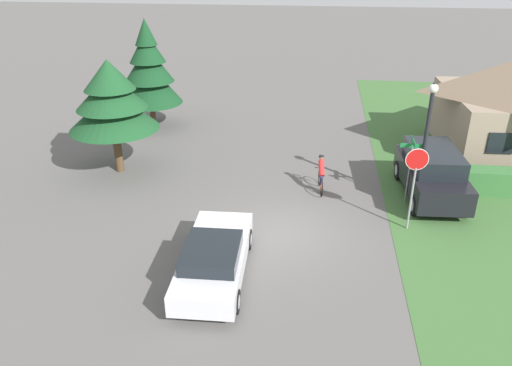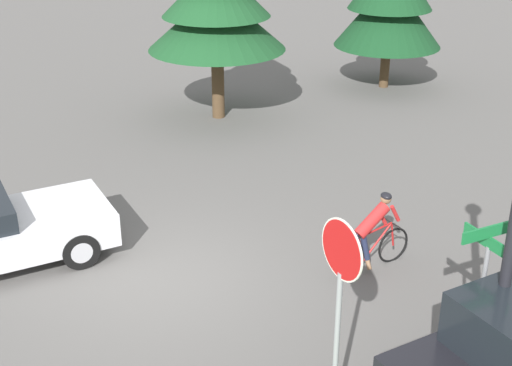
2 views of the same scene
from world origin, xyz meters
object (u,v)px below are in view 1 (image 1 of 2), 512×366
(cyclist, at_px, (321,174))
(conifer_tall_near, at_px, (111,100))
(sedan_left_lane, at_px, (214,259))
(conifer_tall_far, at_px, (149,71))
(street_lamp, at_px, (427,132))
(street_name_sign, at_px, (411,159))
(stop_sign, at_px, (415,173))
(parked_suv_right, at_px, (432,173))

(cyclist, xyz_separation_m, conifer_tall_near, (-8.71, 0.81, 2.49))
(sedan_left_lane, distance_m, conifer_tall_far, 14.51)
(street_lamp, xyz_separation_m, street_name_sign, (-0.40, 0.06, -1.12))
(cyclist, height_order, conifer_tall_near, conifer_tall_near)
(sedan_left_lane, bearing_deg, conifer_tall_near, 36.75)
(stop_sign, relative_size, street_lamp, 0.64)
(sedan_left_lane, height_order, street_name_sign, street_name_sign)
(stop_sign, relative_size, street_name_sign, 1.17)
(cyclist, height_order, stop_sign, stop_sign)
(street_name_sign, height_order, conifer_tall_near, conifer_tall_near)
(parked_suv_right, bearing_deg, street_name_sign, 119.58)
(stop_sign, distance_m, street_lamp, 2.20)
(stop_sign, bearing_deg, street_lamp, -110.92)
(parked_suv_right, xyz_separation_m, conifer_tall_near, (-12.94, 0.79, 2.18))
(sedan_left_lane, bearing_deg, street_lamp, -52.05)
(stop_sign, distance_m, conifer_tall_near, 12.30)
(cyclist, relative_size, stop_sign, 0.56)
(street_lamp, height_order, conifer_tall_far, conifer_tall_far)
(stop_sign, bearing_deg, cyclist, -45.09)
(cyclist, bearing_deg, conifer_tall_far, 48.16)
(conifer_tall_far, bearing_deg, stop_sign, -37.69)
(sedan_left_lane, distance_m, stop_sign, 7.24)
(stop_sign, height_order, conifer_tall_far, conifer_tall_far)
(cyclist, relative_size, parked_suv_right, 0.36)
(cyclist, relative_size, conifer_tall_far, 0.30)
(parked_suv_right, xyz_separation_m, street_name_sign, (-0.98, -0.64, 0.78))
(street_lamp, bearing_deg, cyclist, 169.39)
(parked_suv_right, distance_m, street_lamp, 2.11)
(stop_sign, bearing_deg, parked_suv_right, -117.91)
(cyclist, distance_m, conifer_tall_near, 9.10)
(sedan_left_lane, height_order, street_lamp, street_lamp)
(street_lamp, height_order, conifer_tall_near, conifer_tall_near)
(street_name_sign, bearing_deg, parked_suv_right, 32.91)
(parked_suv_right, bearing_deg, street_lamp, 136.63)
(parked_suv_right, height_order, conifer_tall_far, conifer_tall_far)
(conifer_tall_near, xyz_separation_m, conifer_tall_far, (-0.37, 5.90, -0.18))
(cyclist, height_order, street_name_sign, street_name_sign)
(cyclist, bearing_deg, stop_sign, -136.60)
(parked_suv_right, bearing_deg, conifer_tall_near, 83.16)
(street_name_sign, xyz_separation_m, conifer_tall_far, (-12.33, 7.33, 1.23))
(parked_suv_right, height_order, stop_sign, stop_sign)
(cyclist, distance_m, stop_sign, 4.29)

